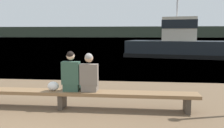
# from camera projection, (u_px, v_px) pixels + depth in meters

# --- Properties ---
(water_surface) EXTENTS (240.00, 240.00, 0.00)m
(water_surface) POSITION_uv_depth(u_px,v_px,m) (135.00, 38.00, 128.80)
(water_surface) COLOR #426B8E
(water_surface) RESTS_ON ground
(far_shoreline) EXTENTS (600.00, 12.00, 5.98)m
(far_shoreline) POSITION_uv_depth(u_px,v_px,m) (135.00, 32.00, 142.79)
(far_shoreline) COLOR #384233
(far_shoreline) RESTS_ON ground
(bench_main) EXTENTS (6.94, 0.51, 0.47)m
(bench_main) POSITION_uv_depth(u_px,v_px,m) (62.00, 94.00, 6.48)
(bench_main) COLOR brown
(bench_main) RESTS_ON ground
(person_left) EXTENTS (0.45, 0.39, 1.03)m
(person_left) POSITION_uv_depth(u_px,v_px,m) (71.00, 74.00, 6.39)
(person_left) COLOR #2D4C3D
(person_left) RESTS_ON bench_main
(person_right) EXTENTS (0.45, 0.39, 0.98)m
(person_right) POSITION_uv_depth(u_px,v_px,m) (89.00, 75.00, 6.34)
(person_right) COLOR #70665B
(person_right) RESTS_ON bench_main
(shopping_bag) EXTENTS (0.29, 0.20, 0.24)m
(shopping_bag) POSITION_uv_depth(u_px,v_px,m) (53.00, 86.00, 6.46)
(shopping_bag) COLOR white
(shopping_bag) RESTS_ON bench_main
(tugboat_red) EXTENTS (8.56, 5.24, 6.29)m
(tugboat_red) POSITION_uv_depth(u_px,v_px,m) (176.00, 44.00, 21.03)
(tugboat_red) COLOR black
(tugboat_red) RESTS_ON water_surface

